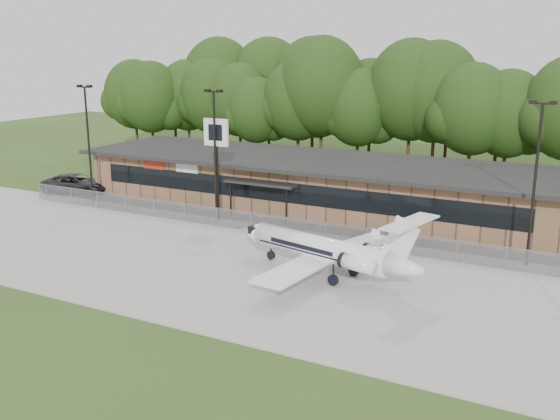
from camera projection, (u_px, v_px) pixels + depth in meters
The scene contains 12 objects.
ground at pixel (124, 306), 32.82m from camera, with size 160.00×160.00×0.00m, color #314217.
apron at pixel (209, 261), 39.68m from camera, with size 64.00×18.00×0.08m, color #9E9B93.
parking_lot at pixel (290, 219), 49.55m from camera, with size 50.00×9.00×0.06m, color #383835.
terminal at pixel (314, 183), 52.83m from camera, with size 41.00×11.65×4.30m.
fence at pixel (263, 224), 45.50m from camera, with size 46.00×0.04×1.52m.
treeline at pixel (384, 104), 67.00m from camera, with size 72.00×12.00×15.00m, color #1E3611, non-canonical shape.
light_pole_left at pixel (88, 135), 53.57m from camera, with size 1.55×0.30×10.23m.
light_pole_mid at pixel (215, 146), 47.74m from camera, with size 1.55×0.30×10.23m.
light_pole_right at pixel (536, 172), 37.42m from camera, with size 1.55×0.30×10.23m.
business_jet at pixel (327, 251), 36.59m from camera, with size 13.29×11.96×4.50m.
suv at pixel (77, 184), 58.50m from camera, with size 3.00×6.50×1.81m, color #2C2C2E.
pole_sign at pixel (216, 143), 47.98m from camera, with size 2.10×0.28×8.00m.
Camera 1 is at (21.42, -23.25, 13.07)m, focal length 40.00 mm.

